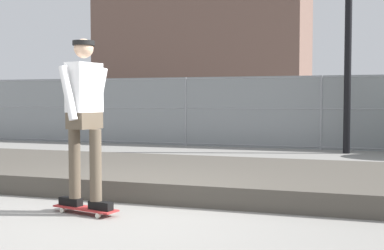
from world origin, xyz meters
The scene contains 6 objects.
ground_plane centered at (0.00, 0.00, 0.00)m, with size 120.00×120.00×0.00m, color gray.
gravel_berm centered at (0.00, 2.19, 0.13)m, with size 10.58×3.05×0.26m, color #4C473F.
skateboard centered at (-0.22, 0.01, 0.06)m, with size 0.82×0.37×0.07m.
skater centered at (-0.22, 0.01, 1.13)m, with size 0.72×0.62×1.85m.
chain_fence centered at (0.00, 8.13, 0.93)m, with size 17.91×0.06×1.85m.
parked_car_near centered at (-2.85, 10.68, 0.84)m, with size 4.52×2.20×1.66m.
Camera 1 is at (2.61, -4.92, 1.27)m, focal length 47.59 mm.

